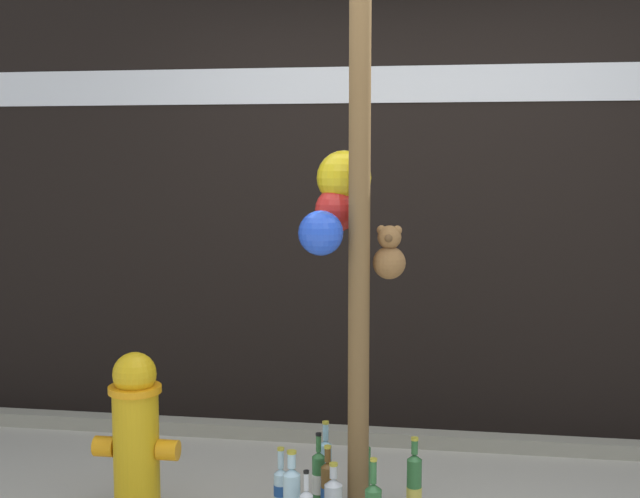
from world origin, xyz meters
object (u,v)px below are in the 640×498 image
at_px(bottle_9, 319,479).
at_px(fire_hydrant, 136,434).
at_px(bottle_6, 414,487).
at_px(bottle_8, 328,489).
at_px(bottle_2, 364,472).
at_px(bottle_1, 281,488).
at_px(memorial_post, 352,151).
at_px(bottle_5, 326,467).

bearing_deg(bottle_9, fire_hydrant, -165.35).
xyz_separation_m(bottle_6, bottle_9, (-0.44, 0.05, -0.01)).
bearing_deg(bottle_9, bottle_8, -60.70).
bearing_deg(bottle_8, bottle_2, 48.64).
height_order(bottle_1, bottle_8, bottle_8).
distance_m(memorial_post, bottle_8, 1.49).
relative_size(memorial_post, bottle_6, 7.61).
distance_m(bottle_1, bottle_6, 0.60).
bearing_deg(bottle_2, bottle_6, -25.14).
xyz_separation_m(fire_hydrant, bottle_8, (0.85, 0.10, -0.24)).
bearing_deg(bottle_1, bottle_6, 2.79).
distance_m(fire_hydrant, bottle_2, 1.05).
bearing_deg(bottle_9, bottle_1, -154.07).
bearing_deg(memorial_post, bottle_2, 68.63).
distance_m(bottle_2, bottle_5, 0.20).
xyz_separation_m(memorial_post, bottle_1, (-0.31, -0.02, -1.51)).
xyz_separation_m(bottle_1, bottle_8, (0.22, -0.02, 0.02)).
xyz_separation_m(bottle_5, bottle_9, (-0.01, -0.13, -0.01)).
distance_m(fire_hydrant, bottle_9, 0.85).
bearing_deg(bottle_9, bottle_2, 16.96).
bearing_deg(bottle_2, bottle_9, -163.04).
height_order(bottle_5, bottle_6, bottle_6).
bearing_deg(bottle_6, bottle_1, -177.21).
bearing_deg(fire_hydrant, bottle_6, 7.33).
bearing_deg(bottle_2, bottle_5, 159.04).
distance_m(bottle_1, bottle_9, 0.18).
distance_m(bottle_2, bottle_6, 0.26).
bearing_deg(bottle_1, memorial_post, 3.55).
bearing_deg(bottle_2, bottle_1, -158.95).
distance_m(bottle_5, bottle_6, 0.46).
xyz_separation_m(bottle_2, bottle_9, (-0.20, -0.06, -0.02)).
distance_m(fire_hydrant, bottle_5, 0.90).
distance_m(fire_hydrant, bottle_6, 1.26).
height_order(bottle_2, bottle_5, bottle_2).
bearing_deg(bottle_1, bottle_5, 51.18).
bearing_deg(fire_hydrant, bottle_9, 14.65).
bearing_deg(bottle_8, bottle_5, 101.03).
xyz_separation_m(bottle_8, bottle_9, (-0.06, 0.10, 0.00)).
bearing_deg(memorial_post, bottle_9, 159.50).
height_order(fire_hydrant, bottle_9, fire_hydrant).
xyz_separation_m(bottle_1, bottle_9, (0.16, 0.08, 0.02)).
relative_size(bottle_2, bottle_8, 1.19).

